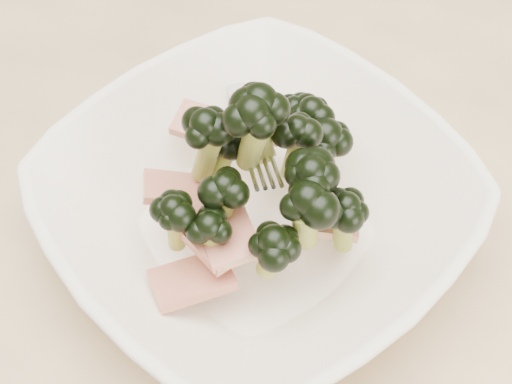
# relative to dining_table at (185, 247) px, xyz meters

# --- Properties ---
(dining_table) EXTENTS (1.20, 0.80, 0.75)m
(dining_table) POSITION_rel_dining_table_xyz_m (0.00, 0.00, 0.00)
(dining_table) COLOR tan
(dining_table) RESTS_ON ground
(broccoli_dish) EXTENTS (0.35, 0.35, 0.14)m
(broccoli_dish) POSITION_rel_dining_table_xyz_m (0.08, -0.01, 0.14)
(broccoli_dish) COLOR #F2E4CD
(broccoli_dish) RESTS_ON dining_table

